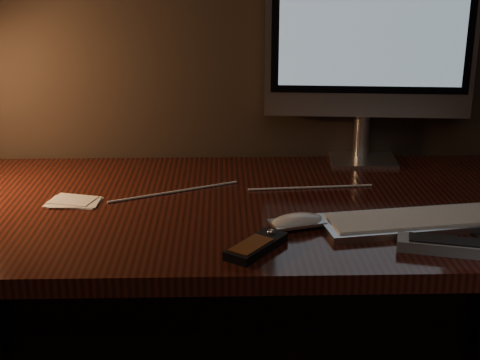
{
  "coord_description": "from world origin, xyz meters",
  "views": [
    {
      "loc": [
        -0.05,
        0.4,
        1.3
      ],
      "look_at": [
        -0.02,
        1.73,
        0.85
      ],
      "focal_mm": 50.0,
      "sensor_mm": 36.0,
      "label": 1
    }
  ],
  "objects_px": {
    "desk": "(244,241)",
    "media_remote": "(256,246)",
    "keyboard": "(434,219)",
    "tv_remote": "(456,246)",
    "monitor": "(370,36)",
    "mouse": "(297,223)"
  },
  "relations": [
    {
      "from": "desk",
      "to": "mouse",
      "type": "xyz_separation_m",
      "value": [
        0.1,
        -0.22,
        0.14
      ]
    },
    {
      "from": "keyboard",
      "to": "tv_remote",
      "type": "distance_m",
      "value": 0.15
    },
    {
      "from": "desk",
      "to": "media_remote",
      "type": "height_order",
      "value": "media_remote"
    },
    {
      "from": "desk",
      "to": "mouse",
      "type": "height_order",
      "value": "mouse"
    },
    {
      "from": "media_remote",
      "to": "monitor",
      "type": "bearing_deg",
      "value": 7.46
    },
    {
      "from": "keyboard",
      "to": "mouse",
      "type": "relative_size",
      "value": 4.38
    },
    {
      "from": "desk",
      "to": "media_remote",
      "type": "bearing_deg",
      "value": -88.02
    },
    {
      "from": "keyboard",
      "to": "tv_remote",
      "type": "height_order",
      "value": "tv_remote"
    },
    {
      "from": "desk",
      "to": "media_remote",
      "type": "relative_size",
      "value": 10.51
    },
    {
      "from": "desk",
      "to": "keyboard",
      "type": "xyz_separation_m",
      "value": [
        0.4,
        -0.21,
        0.14
      ]
    },
    {
      "from": "desk",
      "to": "media_remote",
      "type": "distance_m",
      "value": 0.36
    },
    {
      "from": "desk",
      "to": "tv_remote",
      "type": "distance_m",
      "value": 0.55
    },
    {
      "from": "tv_remote",
      "to": "keyboard",
      "type": "bearing_deg",
      "value": 104.22
    },
    {
      "from": "monitor",
      "to": "tv_remote",
      "type": "height_order",
      "value": "monitor"
    },
    {
      "from": "tv_remote",
      "to": "media_remote",
      "type": "bearing_deg",
      "value": -167.43
    },
    {
      "from": "monitor",
      "to": "tv_remote",
      "type": "relative_size",
      "value": 2.57
    },
    {
      "from": "monitor",
      "to": "keyboard",
      "type": "xyz_separation_m",
      "value": [
        0.06,
        -0.46,
        -0.34
      ]
    },
    {
      "from": "mouse",
      "to": "tv_remote",
      "type": "height_order",
      "value": "tv_remote"
    },
    {
      "from": "media_remote",
      "to": "keyboard",
      "type": "bearing_deg",
      "value": -35.05
    },
    {
      "from": "desk",
      "to": "keyboard",
      "type": "distance_m",
      "value": 0.47
    },
    {
      "from": "desk",
      "to": "tv_remote",
      "type": "height_order",
      "value": "tv_remote"
    },
    {
      "from": "media_remote",
      "to": "mouse",
      "type": "bearing_deg",
      "value": -2.66
    }
  ]
}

